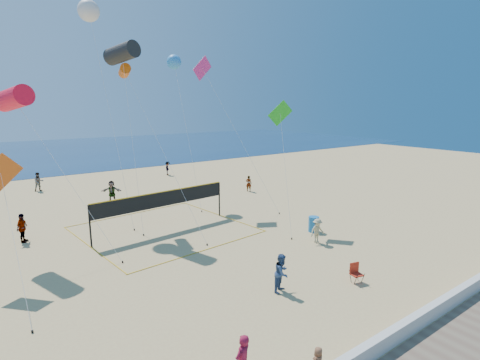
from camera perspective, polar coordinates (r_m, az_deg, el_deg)
ground at (r=15.41m, az=8.91°, el=-20.17°), size 120.00×120.00×0.00m
ocean at (r=72.21m, az=-28.46°, el=3.65°), size 140.00×50.00×0.03m
seawall at (r=13.67m, az=18.69°, el=-23.72°), size 32.00×0.30×0.60m
bystander_a at (r=16.86m, az=6.40°, el=-13.87°), size 1.02×0.93×1.71m
bystander_b at (r=22.69m, az=11.70°, el=-7.60°), size 1.01×0.66×1.48m
far_person_0 at (r=25.75m, az=-30.27°, el=-6.34°), size 0.93×1.09×1.75m
far_person_1 at (r=33.25m, az=-18.96°, el=-1.63°), size 1.69×1.29×1.79m
far_person_2 at (r=35.23m, az=1.33°, el=-0.54°), size 0.63×0.65×1.49m
far_person_3 at (r=40.11m, az=-28.34°, el=-0.24°), size 0.92×0.75×1.77m
far_person_4 at (r=44.15m, az=-10.96°, el=1.75°), size 1.05×1.18×1.58m
camp_chair at (r=18.46m, az=17.20°, el=-13.19°), size 0.59×0.70×1.01m
trash_barrel at (r=24.66m, az=11.16°, el=-6.62°), size 0.78×0.78×0.99m
volleyball_net at (r=24.74m, az=-11.73°, el=-3.51°), size 10.46×10.33×2.57m
kite_0 at (r=23.55m, az=-31.24°, el=10.57°), size 4.50×6.68×9.08m
kite_1 at (r=26.46m, az=-17.56°, el=17.95°), size 1.84×4.74×12.01m
kite_2 at (r=27.49m, az=-17.16°, el=15.56°), size 1.99×9.02×10.74m
kite_3 at (r=19.98m, az=-32.58°, el=0.31°), size 1.83×6.07×5.93m
kite_4 at (r=25.09m, az=6.21°, el=9.31°), size 2.56×3.50×8.35m
kite_5 at (r=30.23m, az=-5.23°, el=15.69°), size 3.86×6.31×11.79m
kite_6 at (r=30.46m, az=-22.07°, el=22.77°), size 1.64×6.75×15.20m
kite_7 at (r=33.03m, az=-10.03°, el=17.27°), size 1.56×6.22×12.12m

